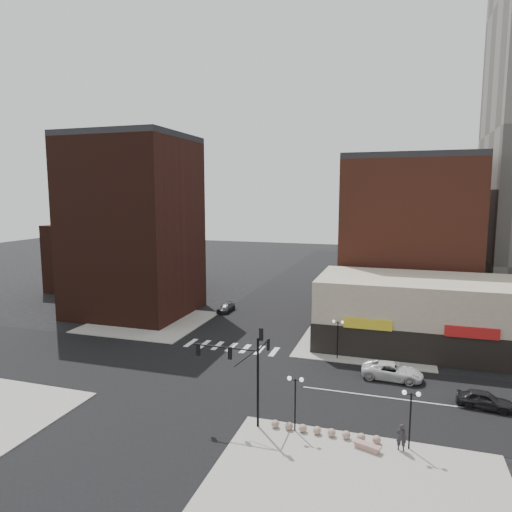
% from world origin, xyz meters
% --- Properties ---
extents(ground, '(240.00, 240.00, 0.00)m').
position_xyz_m(ground, '(0.00, 0.00, 0.00)').
color(ground, black).
rests_on(ground, ground).
extents(road_ew, '(200.00, 14.00, 0.02)m').
position_xyz_m(road_ew, '(0.00, 0.00, 0.01)').
color(road_ew, black).
rests_on(road_ew, ground).
extents(road_ns, '(14.00, 200.00, 0.02)m').
position_xyz_m(road_ns, '(0.00, 0.00, 0.01)').
color(road_ns, black).
rests_on(road_ns, ground).
extents(sidewalk_nw, '(15.00, 15.00, 0.12)m').
position_xyz_m(sidewalk_nw, '(-14.50, 14.50, 0.06)').
color(sidewalk_nw, gray).
rests_on(sidewalk_nw, ground).
extents(sidewalk_ne, '(15.00, 15.00, 0.12)m').
position_xyz_m(sidewalk_ne, '(14.50, 14.50, 0.06)').
color(sidewalk_ne, gray).
rests_on(sidewalk_ne, ground).
extents(sidewalk_se, '(18.00, 14.00, 0.12)m').
position_xyz_m(sidewalk_se, '(16.00, -14.00, 0.06)').
color(sidewalk_se, gray).
rests_on(sidewalk_se, ground).
extents(building_nw, '(16.00, 15.00, 25.00)m').
position_xyz_m(building_nw, '(-19.00, 18.50, 12.50)').
color(building_nw, '#331710').
rests_on(building_nw, ground).
extents(building_nw_low, '(20.00, 18.00, 12.00)m').
position_xyz_m(building_nw_low, '(-32.00, 34.00, 6.00)').
color(building_nw_low, '#331710').
rests_on(building_nw_low, ground).
extents(building_ne_midrise, '(18.00, 15.00, 22.00)m').
position_xyz_m(building_ne_midrise, '(19.00, 29.50, 11.00)').
color(building_ne_midrise, brown).
rests_on(building_ne_midrise, ground).
extents(building_ne_row, '(24.20, 12.20, 8.00)m').
position_xyz_m(building_ne_row, '(21.00, 15.00, 3.30)').
color(building_ne_row, '#C0B599').
rests_on(building_ne_row, ground).
extents(traffic_signal, '(5.59, 3.09, 7.77)m').
position_xyz_m(traffic_signal, '(7.24, -7.83, 4.96)').
color(traffic_signal, black).
rests_on(traffic_signal, ground).
extents(street_lamp_se_a, '(1.22, 0.32, 4.16)m').
position_xyz_m(street_lamp_se_a, '(11.00, -8.00, 3.29)').
color(street_lamp_se_a, black).
rests_on(street_lamp_se_a, sidewalk_se).
extents(street_lamp_se_b, '(1.22, 0.32, 4.16)m').
position_xyz_m(street_lamp_se_b, '(19.00, -8.00, 3.29)').
color(street_lamp_se_b, black).
rests_on(street_lamp_se_b, sidewalk_se).
extents(street_lamp_ne, '(1.22, 0.32, 4.16)m').
position_xyz_m(street_lamp_ne, '(12.00, 8.00, 3.29)').
color(street_lamp_ne, black).
rests_on(street_lamp_ne, sidewalk_ne).
extents(bollard_row, '(7.94, 0.59, 0.59)m').
position_xyz_m(bollard_row, '(13.17, -8.00, 0.41)').
color(bollard_row, gray).
rests_on(bollard_row, sidewalk_se).
extents(white_suv, '(5.77, 2.88, 1.57)m').
position_xyz_m(white_suv, '(17.67, 4.32, 0.78)').
color(white_suv, silver).
rests_on(white_suv, ground).
extents(dark_sedan_east, '(4.46, 2.24, 1.46)m').
position_xyz_m(dark_sedan_east, '(24.99, 0.42, 0.73)').
color(dark_sedan_east, black).
rests_on(dark_sedan_east, ground).
extents(dark_sedan_north, '(1.78, 4.29, 1.24)m').
position_xyz_m(dark_sedan_north, '(-6.43, 22.86, 0.62)').
color(dark_sedan_north, black).
rests_on(dark_sedan_north, ground).
extents(pedestrian, '(0.71, 0.49, 1.88)m').
position_xyz_m(pedestrian, '(18.47, -8.33, 1.06)').
color(pedestrian, '#252227').
rests_on(pedestrian, sidewalk_se).
extents(stone_bench, '(1.93, 1.14, 0.43)m').
position_xyz_m(stone_bench, '(16.28, -9.00, 0.35)').
color(stone_bench, '#A0766F').
rests_on(stone_bench, sidewalk_se).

